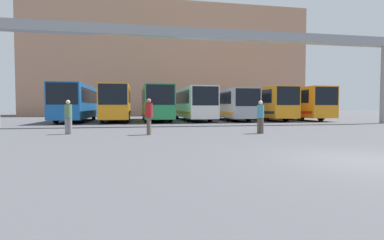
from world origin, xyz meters
name	(u,v)px	position (x,y,z in m)	size (l,w,h in m)	color
ground_plane	(360,160)	(0.00, 0.00, 0.00)	(200.00, 200.00, 0.00)	#47474C
building_backdrop	(169,64)	(0.00, 44.63, 8.78)	(44.14, 12.00, 17.56)	tan
overhead_gantry	(214,45)	(0.00, 14.95, 6.01)	(30.34, 0.80, 7.13)	gray
bus_slot_0	(77,101)	(-11.25, 23.32, 1.92)	(2.55, 11.73, 3.34)	#1959A5
bus_slot_1	(117,101)	(-7.50, 22.64, 1.90)	(2.45, 10.38, 3.31)	orange
bus_slot_2	(156,102)	(-3.75, 23.01, 1.90)	(2.54, 11.11, 3.30)	#268C4C
bus_slot_3	(192,102)	(0.00, 23.63, 1.85)	(2.48, 12.35, 3.21)	silver
bus_slot_4	(227,103)	(3.75, 23.47, 1.77)	(2.49, 12.02, 3.07)	#999EA5
bus_slot_5	(263,102)	(7.50, 22.74, 1.89)	(2.44, 10.57, 3.29)	orange
bus_slot_6	(295,102)	(11.25, 22.99, 1.90)	(2.55, 11.08, 3.30)	orange
pedestrian_near_right	(260,116)	(0.67, 7.88, 0.92)	(0.36, 0.36, 1.73)	brown
pedestrian_far_center	(149,116)	(-5.12, 8.25, 0.96)	(0.38, 0.38, 1.81)	brown
pedestrian_near_left	(68,116)	(-9.15, 9.33, 0.93)	(0.36, 0.36, 1.75)	gray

